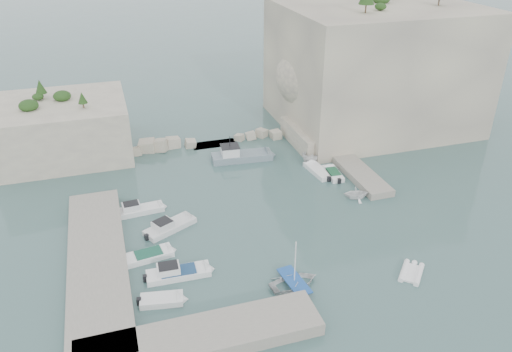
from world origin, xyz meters
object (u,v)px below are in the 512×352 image
object	(u,v)px
motorboat_a	(140,212)
motorboat_c	(149,258)
rowboat	(294,285)
tender_east_c	(318,173)
tender_east_a	(356,198)
motorboat_b	(170,229)
motorboat_d	(179,276)
work_boat	(242,160)
motorboat_e	(162,302)
inflatable_dinghy	(411,274)
tender_east_b	(333,176)
tender_east_d	(316,161)

from	to	relation	value
motorboat_a	motorboat_c	world-z (taller)	motorboat_a
motorboat_a	rowboat	xyz separation A→B (m)	(11.42, -15.74, 0.00)
motorboat_c	tender_east_c	distance (m)	24.23
tender_east_a	tender_east_c	bearing A→B (deg)	25.51
motorboat_b	motorboat_d	world-z (taller)	same
motorboat_b	rowboat	distance (m)	14.61
rowboat	work_boat	size ratio (longest dim) A/B	0.51
motorboat_c	motorboat_e	xyz separation A→B (m)	(0.30, -6.31, 0.00)
motorboat_a	rowboat	world-z (taller)	motorboat_a
motorboat_d	motorboat_c	bearing A→B (deg)	125.08
motorboat_e	motorboat_b	bearing A→B (deg)	87.47
rowboat	tender_east_a	xyz separation A→B (m)	(11.87, 11.57, 0.00)
motorboat_a	motorboat_c	size ratio (longest dim) A/B	1.16
motorboat_e	inflatable_dinghy	xyz separation A→B (m)	(21.43, -2.96, 0.00)
motorboat_a	rowboat	size ratio (longest dim) A/B	1.30
work_boat	tender_east_c	bearing A→B (deg)	-34.01
motorboat_b	motorboat_c	distance (m)	4.89
rowboat	tender_east_c	world-z (taller)	rowboat
tender_east_b	tender_east_d	distance (m)	4.40
tender_east_a	tender_east_c	size ratio (longest dim) A/B	0.56
tender_east_d	motorboat_e	bearing A→B (deg)	115.19
tender_east_a	tender_east_d	xyz separation A→B (m)	(-0.43, 10.04, 0.00)
motorboat_e	tender_east_c	world-z (taller)	same
motorboat_c	tender_east_c	xyz separation A→B (m)	(21.66, 10.86, 0.00)
rowboat	motorboat_a	bearing A→B (deg)	28.82
motorboat_d	tender_east_b	size ratio (longest dim) A/B	1.41
motorboat_a	motorboat_d	world-z (taller)	same
motorboat_b	tender_east_d	xyz separation A→B (m)	(20.20, 9.93, 0.00)
tender_east_b	work_boat	bearing A→B (deg)	55.94
tender_east_b	inflatable_dinghy	bearing A→B (deg)	-179.21
tender_east_b	tender_east_d	size ratio (longest dim) A/B	0.94
motorboat_a	tender_east_b	world-z (taller)	motorboat_a
tender_east_b	tender_east_c	distance (m)	1.87
motorboat_d	tender_east_a	distance (m)	22.32
inflatable_dinghy	motorboat_a	bearing A→B (deg)	94.24
rowboat	work_boat	bearing A→B (deg)	-12.78
motorboat_d	motorboat_e	xyz separation A→B (m)	(-1.88, -2.94, 0.00)
motorboat_b	motorboat_e	size ratio (longest dim) A/B	1.54
motorboat_a	work_boat	distance (m)	16.51
motorboat_c	motorboat_a	bearing A→B (deg)	82.36
tender_east_a	tender_east_b	xyz separation A→B (m)	(-0.15, 5.64, 0.00)
rowboat	tender_east_c	distance (m)	21.09
motorboat_a	motorboat_d	size ratio (longest dim) A/B	0.92
work_boat	tender_east_b	bearing A→B (deg)	-34.18
motorboat_b	work_boat	size ratio (longest dim) A/B	0.70
motorboat_d	tender_east_c	size ratio (longest dim) A/B	1.19
tender_east_d	inflatable_dinghy	bearing A→B (deg)	160.41
motorboat_b	rowboat	bearing A→B (deg)	-80.25
rowboat	tender_east_a	distance (m)	16.57
rowboat	inflatable_dinghy	bearing A→B (deg)	-106.56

